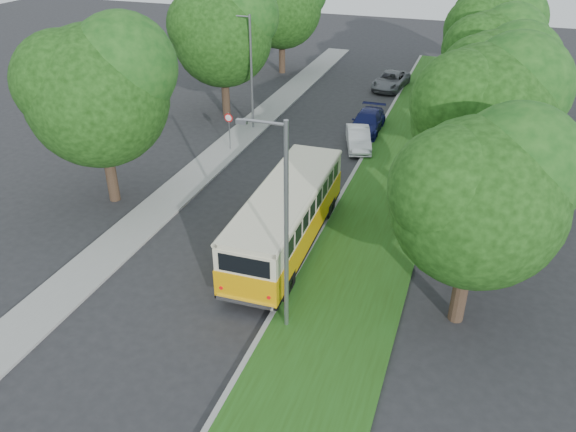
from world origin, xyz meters
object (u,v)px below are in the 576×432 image
(lamppost_far, at_px, (250,69))
(car_blue, at_px, (367,122))
(lamppost_near, at_px, (284,224))
(vintage_bus, at_px, (287,219))
(car_grey, at_px, (391,81))
(car_silver, at_px, (300,184))
(car_white, at_px, (358,138))

(lamppost_far, height_order, car_blue, lamppost_far)
(lamppost_near, relative_size, vintage_bus, 0.79)
(lamppost_near, bearing_deg, lamppost_far, 115.71)
(lamppost_far, xyz_separation_m, car_grey, (7.32, 12.32, -3.44))
(car_silver, height_order, car_grey, car_silver)
(car_silver, xyz_separation_m, car_white, (1.43, 7.34, -0.04))
(lamppost_near, bearing_deg, vintage_bus, 108.20)
(lamppost_near, distance_m, car_white, 17.95)
(lamppost_far, xyz_separation_m, vintage_bus, (7.23, -13.41, -2.62))
(car_silver, xyz_separation_m, car_blue, (1.35, 10.31, 0.01))
(car_white, height_order, car_blue, car_blue)
(car_grey, bearing_deg, car_blue, -82.03)
(car_grey, bearing_deg, car_silver, -86.47)
(lamppost_far, distance_m, car_grey, 14.74)
(car_blue, bearing_deg, lamppost_near, -86.78)
(lamppost_near, bearing_deg, car_silver, 104.79)
(lamppost_near, height_order, car_white, lamppost_near)
(lamppost_far, relative_size, car_blue, 1.59)
(lamppost_far, height_order, vintage_bus, lamppost_far)
(vintage_bus, relative_size, car_silver, 2.53)
(car_grey, bearing_deg, lamppost_near, -80.47)
(lamppost_near, xyz_separation_m, vintage_bus, (-1.67, 5.09, -2.87))
(lamppost_far, height_order, car_grey, lamppost_far)
(car_white, xyz_separation_m, car_grey, (-0.32, 13.31, 0.03))
(lamppost_near, height_order, car_blue, lamppost_near)
(vintage_bus, bearing_deg, car_silver, 100.13)
(lamppost_near, height_order, car_silver, lamppost_near)
(car_white, bearing_deg, car_silver, -118.53)
(car_white, height_order, car_grey, car_grey)
(vintage_bus, relative_size, car_blue, 2.13)
(lamppost_near, height_order, vintage_bus, lamppost_near)
(car_silver, relative_size, car_white, 1.02)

